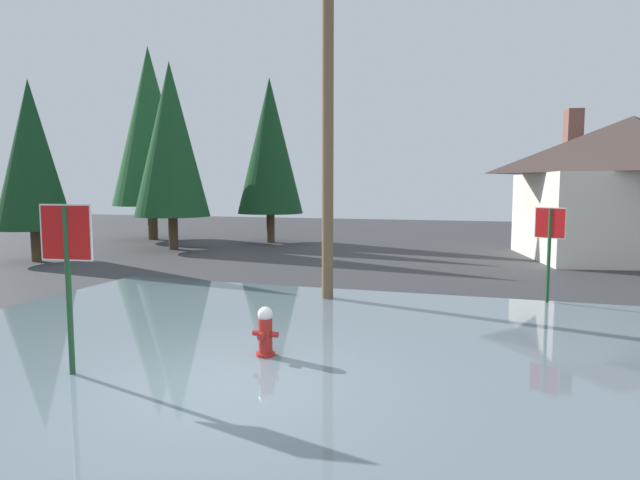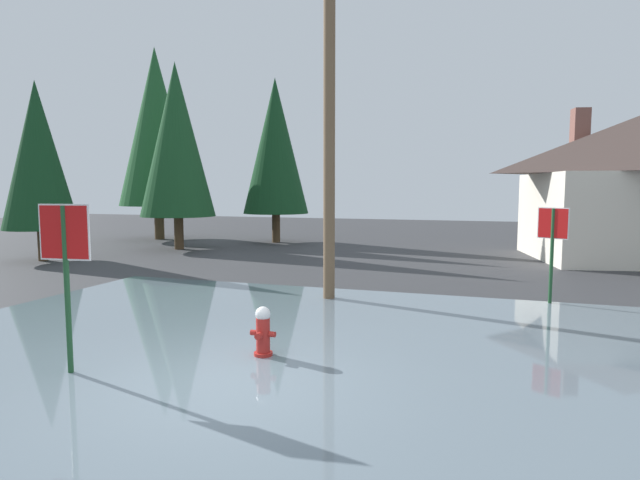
{
  "view_description": "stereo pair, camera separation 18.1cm",
  "coord_description": "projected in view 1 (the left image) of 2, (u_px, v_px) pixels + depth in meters",
  "views": [
    {
      "loc": [
        3.32,
        -6.3,
        2.72
      ],
      "look_at": [
        0.16,
        3.83,
        1.69
      ],
      "focal_mm": 29.71,
      "sensor_mm": 36.0,
      "label": 1
    },
    {
      "loc": [
        3.49,
        -6.24,
        2.72
      ],
      "look_at": [
        0.16,
        3.83,
        1.69
      ],
      "focal_mm": 29.71,
      "sensor_mm": 36.0,
      "label": 2
    }
  ],
  "objects": [
    {
      "name": "lane_stop_bar",
      "position": [
        86.0,
        436.0,
        5.82
      ],
      "size": [
        4.05,
        0.49,
        0.01
      ],
      "primitive_type": "cube",
      "rotation": [
        0.0,
        0.0,
        -0.05
      ],
      "color": "silver",
      "rests_on": "ground"
    },
    {
      "name": "pine_tree_far_center",
      "position": [
        171.0,
        140.0,
        23.24
      ],
      "size": [
        3.3,
        3.3,
        8.24
      ],
      "color": "#4C3823",
      "rests_on": "ground"
    },
    {
      "name": "utility_pole",
      "position": [
        328.0,
        100.0,
        12.51
      ],
      "size": [
        1.6,
        0.28,
        9.23
      ],
      "color": "brown",
      "rests_on": "ground"
    },
    {
      "name": "stop_sign_near",
      "position": [
        67.0,
        253.0,
        7.49
      ],
      "size": [
        0.8,
        0.12,
        2.5
      ],
      "color": "#1E4C28",
      "rests_on": "ground"
    },
    {
      "name": "stop_sign_far",
      "position": [
        550.0,
        236.0,
        12.33
      ],
      "size": [
        0.64,
        0.37,
        2.28
      ],
      "color": "#1E4C28",
      "rests_on": "ground"
    },
    {
      "name": "pine_tree_tall_left",
      "position": [
        31.0,
        155.0,
        19.43
      ],
      "size": [
        2.68,
        2.68,
        6.7
      ],
      "color": "#4C3823",
      "rests_on": "ground"
    },
    {
      "name": "pine_tree_short_left",
      "position": [
        150.0,
        127.0,
        27.78
      ],
      "size": [
        4.04,
        4.04,
        10.09
      ],
      "color": "#4C3823",
      "rests_on": "ground"
    },
    {
      "name": "flood_puddle",
      "position": [
        278.0,
        344.0,
        9.22
      ],
      "size": [
        13.77,
        10.21,
        0.05
      ],
      "primitive_type": "cube",
      "color": "slate",
      "rests_on": "ground"
    },
    {
      "name": "pine_tree_mid_left",
      "position": [
        270.0,
        146.0,
        26.34
      ],
      "size": [
        3.27,
        3.27,
        8.18
      ],
      "color": "#4C3823",
      "rests_on": "ground"
    },
    {
      "name": "ground_plane",
      "position": [
        225.0,
        392.0,
        7.24
      ],
      "size": [
        80.0,
        80.0,
        0.1
      ],
      "primitive_type": "cube",
      "color": "#38383A"
    },
    {
      "name": "house",
      "position": [
        630.0,
        186.0,
        20.14
      ],
      "size": [
        8.82,
        7.77,
        5.87
      ],
      "color": "silver",
      "rests_on": "ground"
    },
    {
      "name": "fire_hydrant",
      "position": [
        265.0,
        333.0,
        8.45
      ],
      "size": [
        0.43,
        0.36,
        0.85
      ],
      "color": "#AD231E",
      "rests_on": "ground"
    }
  ]
}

